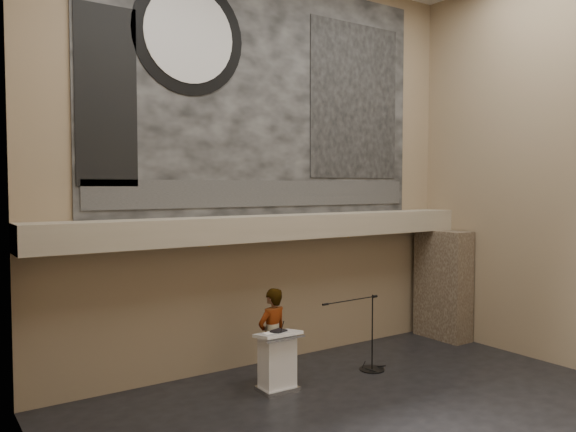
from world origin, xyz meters
TOP-DOWN VIEW (x-y plane):
  - floor at (0.00, 0.00)m, footprint 10.00×10.00m
  - wall_back at (0.00, 4.00)m, footprint 10.00×0.02m
  - wall_left at (-5.00, 0.00)m, footprint 0.02×8.00m
  - soffit at (0.00, 3.60)m, footprint 10.00×0.80m
  - sprinkler_left at (-1.60, 3.55)m, footprint 0.04×0.04m
  - sprinkler_right at (1.90, 3.55)m, footprint 0.04×0.04m
  - banner at (0.00, 3.97)m, footprint 8.00×0.05m
  - banner_text_strip at (0.00, 3.93)m, footprint 7.76×0.02m
  - banner_clock_rim at (-1.80, 3.93)m, footprint 2.30×0.02m
  - banner_clock_face at (-1.80, 3.91)m, footprint 1.84×0.02m
  - banner_building_print at (2.40, 3.93)m, footprint 2.60×0.02m
  - banner_brick_print at (-3.40, 3.93)m, footprint 1.10×0.02m
  - stone_pier at (4.65, 3.15)m, footprint 0.60×1.40m
  - lectern at (-0.78, 2.41)m, footprint 0.79×0.57m
  - binder at (-0.75, 2.41)m, footprint 0.33×0.30m
  - papers at (-0.94, 2.40)m, footprint 0.23×0.29m
  - speaker_person at (-0.63, 2.81)m, footprint 0.75×0.56m
  - mic_stand at (1.44, 2.30)m, footprint 1.60×0.52m

SIDE VIEW (x-z plane):
  - floor at x=0.00m, z-range 0.00..0.00m
  - mic_stand at x=1.44m, z-range -0.54..1.03m
  - lectern at x=-0.78m, z-range -0.02..1.12m
  - speaker_person at x=-0.63m, z-range 0.00..1.85m
  - papers at x=-0.94m, z-range 1.10..1.10m
  - binder at x=-0.75m, z-range 1.10..1.14m
  - stone_pier at x=4.65m, z-range 0.00..2.70m
  - sprinkler_left at x=-1.60m, z-range 2.64..2.70m
  - sprinkler_right at x=1.90m, z-range 2.64..2.70m
  - soffit at x=0.00m, z-range 2.70..3.20m
  - banner_text_strip at x=0.00m, z-range 3.38..3.93m
  - wall_back at x=0.00m, z-range 0.00..8.50m
  - wall_left at x=-5.00m, z-range 0.00..8.50m
  - banner_brick_print at x=-3.40m, z-range 3.80..7.00m
  - banner at x=0.00m, z-range 3.20..8.20m
  - banner_building_print at x=2.40m, z-range 4.00..7.60m
  - banner_clock_rim at x=-1.80m, z-range 5.55..7.85m
  - banner_clock_face at x=-1.80m, z-range 5.78..7.62m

